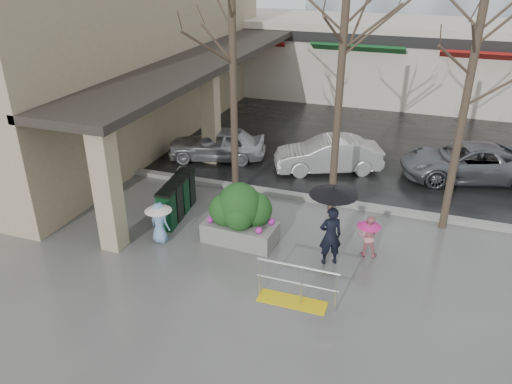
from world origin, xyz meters
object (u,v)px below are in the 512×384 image
Objects in this scene: tree_mideast at (474,58)px; news_boxes at (177,198)px; handrail at (295,289)px; car_b at (328,155)px; woman at (332,217)px; car_a at (217,144)px; car_c at (467,162)px; tree_west at (232,35)px; tree_midwest at (344,36)px; child_blue at (159,218)px; child_pink at (368,233)px; planter at (240,214)px.

tree_mideast reaches higher than news_boxes.
car_b is (-0.92, 7.76, 0.25)m from handrail.
woman is 7.91m from car_a.
car_c reaches higher than news_boxes.
tree_midwest is at bearing 0.00° from tree_west.
handrail is 4.44m from child_blue.
tree_midwest reaches higher than woman.
child_pink is (0.86, 0.71, -0.68)m from woman.
child_pink is 0.31× the size of car_a.
car_a is at bearing 119.61° from planter.
tree_midwest is 3.21× the size of woman.
planter is 2.46m from news_boxes.
tree_midwest is 1.83× the size of car_b.
planter reaches higher than handrail.
child_pink is at bearing -167.89° from woman.
tree_mideast is 3.18× the size of planter.
handrail is 1.66× the size of child_pink.
car_b is (-4.06, 2.96, -4.23)m from tree_mideast.
child_blue is (-4.06, -3.45, -4.51)m from tree_midwest.
tree_west is 0.97× the size of tree_midwest.
news_boxes is at bearing -59.21° from car_b.
tree_west reaches higher than news_boxes.
tree_west is 6.77m from child_pink.
tree_mideast is 3.09× the size of news_boxes.
tree_mideast is at bearing -0.00° from tree_midwest.
news_boxes is (-4.48, 2.86, 0.20)m from handrail.
car_a is (-8.31, 2.65, -4.23)m from tree_mideast.
planter is (-5.28, -2.67, -4.03)m from tree_mideast.
car_a is at bearing 92.72° from news_boxes.
handrail is at bearing -88.09° from tree_midwest.
planter is (-2.15, 2.13, 0.46)m from handrail.
car_a reaches higher than news_boxes.
car_b is (-2.17, 5.18, -0.02)m from child_pink.
news_boxes is 10.15m from car_c.
handrail is at bearing 171.07° from child_blue.
tree_midwest is at bearing 18.36° from news_boxes.
tree_mideast reaches higher than woman.
tree_mideast is 5.45× the size of child_blue.
planter is at bearing -150.58° from child_blue.
tree_mideast is 5.67× the size of child_pink.
car_c is (8.04, 7.36, -0.09)m from child_blue.
tree_mideast is at bearing 8.44° from news_boxes.
tree_midwest reaches higher than car_a.
handrail is 7.82m from car_b.
news_boxes is (-4.32, -1.94, -4.66)m from tree_midwest.
car_c is (5.97, 6.58, -0.20)m from planter.
car_b is (-0.76, 2.96, -4.60)m from tree_midwest.
news_boxes is 0.46× the size of car_c.
car_a is at bearing 162.30° from tree_mideast.
child_blue is 10.90m from car_c.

